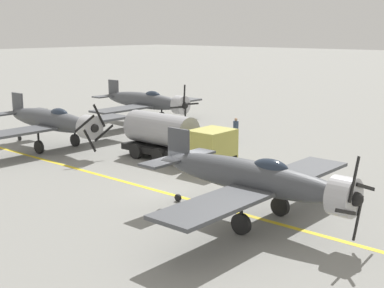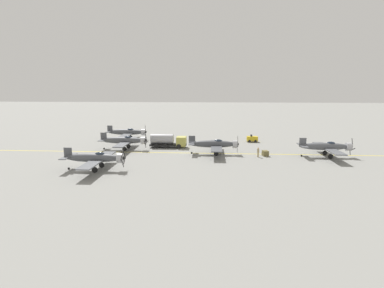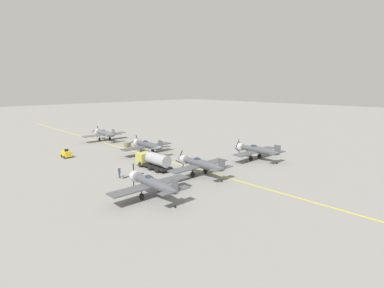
# 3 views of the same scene
# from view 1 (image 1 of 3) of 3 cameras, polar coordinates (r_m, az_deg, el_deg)

# --- Properties ---
(ground_plane) EXTENTS (400.00, 400.00, 0.00)m
(ground_plane) POSITION_cam_1_polar(r_m,az_deg,el_deg) (27.31, -1.74, -5.54)
(ground_plane) COLOR gray
(taxiway_stripe) EXTENTS (0.30, 160.00, 0.01)m
(taxiway_stripe) POSITION_cam_1_polar(r_m,az_deg,el_deg) (27.31, -1.74, -5.53)
(taxiway_stripe) COLOR yellow
(taxiway_stripe) RESTS_ON ground
(airplane_near_center) EXTENTS (12.00, 9.98, 3.65)m
(airplane_near_center) POSITION_cam_1_polar(r_m,az_deg,el_deg) (38.63, -14.57, 2.38)
(airplane_near_center) COLOR #4B4E53
(airplane_near_center) RESTS_ON ground
(airplane_near_left) EXTENTS (12.00, 9.98, 3.80)m
(airplane_near_left) POSITION_cam_1_polar(r_m,az_deg,el_deg) (47.96, -4.82, 4.56)
(airplane_near_left) COLOR #4B4E53
(airplane_near_left) RESTS_ON ground
(airplane_mid_center) EXTENTS (12.00, 9.98, 3.73)m
(airplane_mid_center) POSITION_cam_1_polar(r_m,az_deg,el_deg) (23.17, 6.82, -3.67)
(airplane_mid_center) COLOR #46484E
(airplane_mid_center) RESTS_ON ground
(fuel_tanker) EXTENTS (2.68, 8.00, 2.98)m
(fuel_tanker) POSITION_cam_1_polar(r_m,az_deg,el_deg) (33.98, -1.67, 0.61)
(fuel_tanker) COLOR black
(fuel_tanker) RESTS_ON ground
(ground_crew_inspecting) EXTENTS (0.40, 0.40, 1.83)m
(ground_crew_inspecting) POSITION_cam_1_polar(r_m,az_deg,el_deg) (40.12, 4.69, 1.62)
(ground_crew_inspecting) COLOR #334256
(ground_crew_inspecting) RESTS_ON ground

